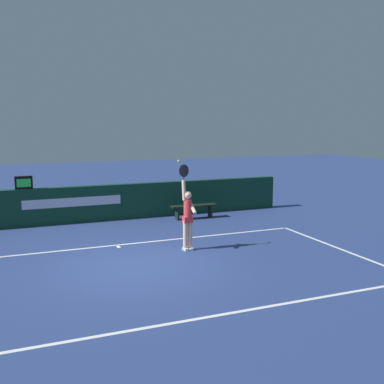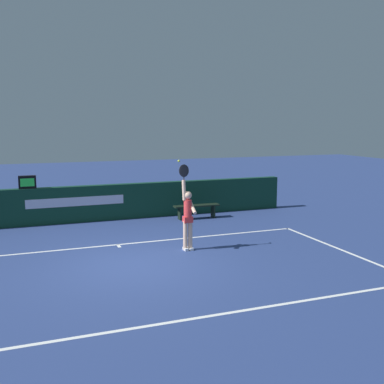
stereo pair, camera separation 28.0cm
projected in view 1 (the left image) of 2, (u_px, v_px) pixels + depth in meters
ground_plane at (134, 265)px, 10.95m from camera, size 60.00×60.00×0.00m
court_lines at (142, 274)px, 10.31m from camera, size 11.32×5.41×0.00m
back_wall at (95, 203)px, 15.77m from camera, size 14.32×0.30×1.26m
speed_display at (24, 183)px, 14.78m from camera, size 0.56×0.18×0.43m
tennis_player at (188, 215)px, 12.10m from camera, size 0.42×0.46×2.35m
tennis_ball at (179, 161)px, 11.86m from camera, size 0.06×0.06×0.06m
courtside_bench_near at (194, 208)px, 16.21m from camera, size 1.69×0.41×0.50m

